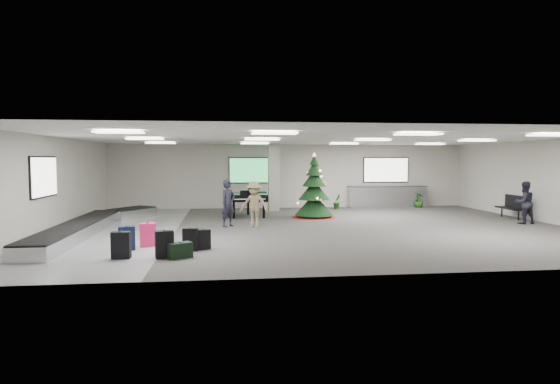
{
  "coord_description": "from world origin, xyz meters",
  "views": [
    {
      "loc": [
        -3.34,
        -16.43,
        2.45
      ],
      "look_at": [
        -1.25,
        1.0,
        1.22
      ],
      "focal_mm": 30.0,
      "sensor_mm": 36.0,
      "label": 1
    }
  ],
  "objects": [
    {
      "name": "suitcase_0",
      "position": [
        -4.82,
        -4.7,
        0.34
      ],
      "size": [
        0.49,
        0.35,
        0.7
      ],
      "rotation": [
        0.0,
        0.0,
        0.26
      ],
      "color": "black",
      "rests_on": "ground"
    },
    {
      "name": "ground",
      "position": [
        0.0,
        0.0,
        0.0
      ],
      "size": [
        18.0,
        18.0,
        0.0
      ],
      "primitive_type": "plane",
      "color": "#3E3C38",
      "rests_on": "ground"
    },
    {
      "name": "suitcase_7",
      "position": [
        -4.09,
        -3.63,
        0.28
      ],
      "size": [
        0.43,
        0.31,
        0.57
      ],
      "rotation": [
        0.0,
        0.0,
        -0.33
      ],
      "color": "black",
      "rests_on": "ground"
    },
    {
      "name": "traveler_bench",
      "position": [
        7.96,
        -0.04,
        0.81
      ],
      "size": [
        0.8,
        0.63,
        1.62
      ],
      "primitive_type": "imported",
      "rotation": [
        0.0,
        0.0,
        3.17
      ],
      "color": "black",
      "rests_on": "ground"
    },
    {
      "name": "service_counter",
      "position": [
        5.0,
        6.65,
        0.55
      ],
      "size": [
        4.05,
        0.65,
        1.08
      ],
      "color": "silver",
      "rests_on": "ground"
    },
    {
      "name": "pink_suitcase",
      "position": [
        -5.48,
        -3.11,
        0.33
      ],
      "size": [
        0.48,
        0.36,
        0.69
      ],
      "rotation": [
        0.0,
        0.0,
        0.3
      ],
      "color": "#EC1E5D",
      "rests_on": "ground"
    },
    {
      "name": "grand_piano",
      "position": [
        -2.31,
        3.49,
        0.83
      ],
      "size": [
        1.66,
        2.09,
        1.17
      ],
      "rotation": [
        0.0,
        0.0,
        -0.03
      ],
      "color": "black",
      "rests_on": "ground"
    },
    {
      "name": "suitcase_3",
      "position": [
        -3.91,
        -3.7,
        0.27
      ],
      "size": [
        0.41,
        0.32,
        0.56
      ],
      "rotation": [
        0.0,
        0.0,
        0.37
      ],
      "color": "black",
      "rests_on": "ground"
    },
    {
      "name": "room_envelope",
      "position": [
        -0.38,
        0.67,
        2.33
      ],
      "size": [
        18.02,
        14.02,
        3.21
      ],
      "color": "#B1ABA2",
      "rests_on": "ground"
    },
    {
      "name": "navy_suitcase",
      "position": [
        -5.95,
        -3.58,
        0.33
      ],
      "size": [
        0.47,
        0.35,
        0.67
      ],
      "rotation": [
        0.0,
        0.0,
        0.26
      ],
      "color": "black",
      "rests_on": "ground"
    },
    {
      "name": "potted_plant_right",
      "position": [
        6.52,
        6.25,
        0.38
      ],
      "size": [
        0.58,
        0.58,
        0.75
      ],
      "primitive_type": "imported",
      "rotation": [
        0.0,
        0.0,
        2.14
      ],
      "color": "#164315",
      "rests_on": "ground"
    },
    {
      "name": "green_duffel",
      "position": [
        -4.44,
        -4.75,
        0.19
      ],
      "size": [
        0.64,
        0.55,
        0.4
      ],
      "rotation": [
        0.0,
        0.0,
        0.57
      ],
      "color": "black",
      "rests_on": "ground"
    },
    {
      "name": "baggage_carousel",
      "position": [
        -7.84,
        -0.08,
        0.21
      ],
      "size": [
        2.28,
        9.71,
        0.43
      ],
      "color": "silver",
      "rests_on": "ground"
    },
    {
      "name": "potted_plant_left",
      "position": [
        2.16,
        5.95,
        0.37
      ],
      "size": [
        0.5,
        0.52,
        0.74
      ],
      "primitive_type": "imported",
      "rotation": [
        0.0,
        0.0,
        0.98
      ],
      "color": "#164315",
      "rests_on": "ground"
    },
    {
      "name": "bench",
      "position": [
        8.53,
        1.55,
        0.54
      ],
      "size": [
        0.58,
        1.55,
        0.97
      ],
      "rotation": [
        0.0,
        0.0,
        -0.05
      ],
      "color": "black",
      "rests_on": "ground"
    },
    {
      "name": "suitcase_1",
      "position": [
        -4.25,
        -3.87,
        0.31
      ],
      "size": [
        0.41,
        0.23,
        0.63
      ],
      "rotation": [
        0.0,
        0.0,
        -0.05
      ],
      "color": "black",
      "rests_on": "ground"
    },
    {
      "name": "christmas_tree",
      "position": [
        0.42,
        2.85,
        0.94
      ],
      "size": [
        1.93,
        1.93,
        2.75
      ],
      "color": "maroon",
      "rests_on": "ground"
    },
    {
      "name": "traveler_a",
      "position": [
        -3.2,
        0.54,
        0.85
      ],
      "size": [
        0.73,
        0.72,
        1.7
      ],
      "primitive_type": "imported",
      "rotation": [
        0.0,
        0.0,
        0.76
      ],
      "color": "black",
      "rests_on": "ground"
    },
    {
      "name": "suitcase_5",
      "position": [
        -5.87,
        -4.66,
        0.34
      ],
      "size": [
        0.46,
        0.26,
        0.69
      ],
      "rotation": [
        0.0,
        0.0,
        -0.04
      ],
      "color": "black",
      "rests_on": "ground"
    },
    {
      "name": "traveler_b",
      "position": [
        -2.27,
        0.37,
        0.83
      ],
      "size": [
        1.22,
        0.95,
        1.66
      ],
      "primitive_type": "imported",
      "rotation": [
        0.0,
        0.0,
        -0.36
      ],
      "color": "#7D6D4D",
      "rests_on": "ground"
    }
  ]
}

